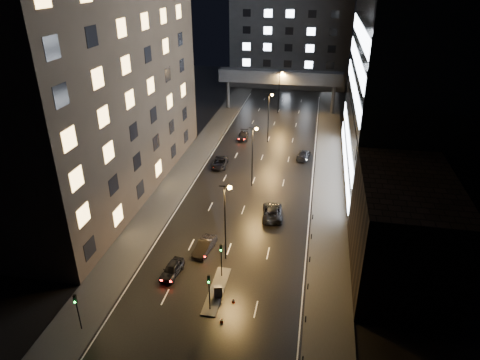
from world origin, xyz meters
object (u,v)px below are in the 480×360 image
(car_toward_b, at_px, (304,155))
(car_away_b, at_px, (205,246))
(car_away_d, at_px, (243,136))
(car_away_a, at_px, (172,269))
(car_away_c, at_px, (220,163))
(utility_cabinet, at_px, (218,291))
(car_toward_a, at_px, (272,212))

(car_toward_b, bearing_deg, car_away_b, 79.20)
(car_away_d, bearing_deg, car_away_a, -94.41)
(car_toward_b, bearing_deg, car_away_c, 31.34)
(car_away_a, height_order, car_away_c, car_away_c)
(car_away_a, xyz_separation_m, car_away_b, (2.55, 5.14, 0.05))
(car_away_a, relative_size, car_away_d, 0.89)
(car_away_b, relative_size, car_away_d, 0.98)
(car_away_c, bearing_deg, car_away_a, -90.74)
(car_away_d, distance_m, car_toward_b, 15.29)
(car_away_a, relative_size, car_toward_b, 0.83)
(car_away_c, height_order, utility_cabinet, utility_cabinet)
(car_away_a, bearing_deg, car_away_b, 69.86)
(car_toward_a, bearing_deg, car_away_c, -60.41)
(car_away_b, relative_size, car_toward_b, 0.91)
(car_away_a, distance_m, car_away_c, 30.63)
(car_away_a, distance_m, car_away_b, 5.74)
(car_away_b, bearing_deg, utility_cabinet, -57.64)
(car_away_a, relative_size, utility_cabinet, 3.11)
(car_away_a, height_order, car_away_d, car_away_a)
(car_toward_b, bearing_deg, utility_cabinet, 87.65)
(car_away_c, height_order, car_toward_b, car_toward_b)
(car_away_d, distance_m, car_toward_a, 31.58)
(car_away_d, height_order, car_toward_a, car_toward_a)
(car_away_c, relative_size, car_away_d, 1.11)
(car_toward_a, height_order, utility_cabinet, car_toward_a)
(car_away_c, xyz_separation_m, car_toward_b, (14.60, 6.42, 0.01))
(car_away_a, height_order, car_away_b, car_away_b)
(utility_cabinet, bearing_deg, car_away_c, 82.71)
(car_away_b, distance_m, car_toward_a, 12.35)
(car_away_b, xyz_separation_m, utility_cabinet, (3.62, -7.95, 0.06))
(car_toward_a, bearing_deg, car_away_d, -78.63)
(car_away_a, xyz_separation_m, car_away_c, (-1.44, 30.60, 0.01))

